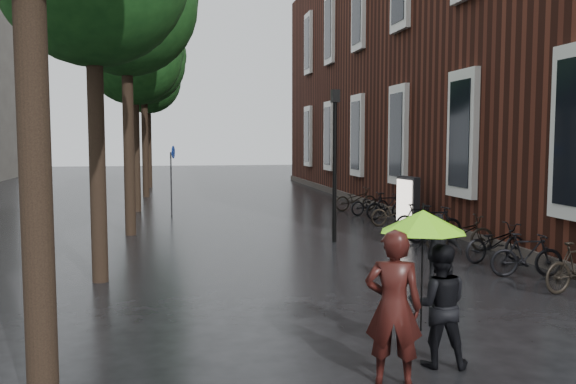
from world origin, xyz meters
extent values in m
cube|color=#38160F|center=(10.50, 19.50, 6.00)|extent=(10.00, 33.00, 12.00)
cube|color=black|center=(5.35, 5.50, 3.00)|extent=(0.10, 1.20, 3.00)
cube|color=silver|center=(5.45, 10.50, 3.00)|extent=(0.25, 1.60, 3.60)
cube|color=black|center=(5.35, 10.50, 3.00)|extent=(0.10, 1.20, 3.00)
cube|color=silver|center=(5.45, 15.50, 3.00)|extent=(0.25, 1.60, 3.60)
cube|color=black|center=(5.35, 15.50, 3.00)|extent=(0.10, 1.20, 3.00)
cube|color=silver|center=(5.45, 20.50, 3.00)|extent=(0.25, 1.60, 3.60)
cube|color=black|center=(5.35, 20.50, 3.00)|extent=(0.10, 1.20, 3.00)
cube|color=silver|center=(5.45, 20.50, 8.50)|extent=(0.25, 1.60, 3.60)
cube|color=black|center=(5.35, 20.50, 8.50)|extent=(0.10, 1.20, 3.00)
cube|color=silver|center=(5.45, 25.50, 3.00)|extent=(0.25, 1.60, 3.60)
cube|color=black|center=(5.35, 25.50, 3.00)|extent=(0.10, 1.20, 3.00)
cube|color=silver|center=(5.45, 25.50, 8.50)|extent=(0.25, 1.60, 3.60)
cube|color=black|center=(5.35, 25.50, 8.50)|extent=(0.10, 1.20, 3.00)
cube|color=silver|center=(5.45, 30.50, 3.00)|extent=(0.25, 1.60, 3.60)
cube|color=black|center=(5.35, 30.50, 3.00)|extent=(0.10, 1.20, 3.00)
cube|color=silver|center=(5.45, 30.50, 8.50)|extent=(0.25, 1.60, 3.60)
cube|color=black|center=(5.35, 30.50, 8.50)|extent=(0.10, 1.20, 3.00)
cube|color=#3F3833|center=(5.60, 19.50, 0.15)|extent=(0.40, 33.00, 0.30)
cylinder|color=black|center=(-4.00, 1.00, 2.34)|extent=(0.32, 0.32, 4.68)
cylinder|color=black|center=(-4.10, 7.00, 2.25)|extent=(0.32, 0.32, 4.51)
cylinder|color=black|center=(-3.90, 13.00, 2.48)|extent=(0.32, 0.32, 4.95)
cylinder|color=black|center=(-4.05, 19.00, 2.20)|extent=(0.32, 0.32, 4.40)
cylinder|color=black|center=(-3.95, 25.00, 2.39)|extent=(0.32, 0.32, 4.79)
cylinder|color=black|center=(-4.00, 31.00, 2.28)|extent=(0.32, 0.32, 4.57)
imported|color=black|center=(-0.13, 1.05, 0.92)|extent=(0.78, 0.65, 1.83)
imported|color=black|center=(0.64, 1.49, 0.78)|extent=(0.89, 0.78, 1.56)
cylinder|color=black|center=(0.32, 1.29, 1.21)|extent=(0.02, 0.02, 1.35)
cone|color=#81FF1A|center=(0.32, 1.29, 1.88)|extent=(1.06, 1.06, 0.27)
cylinder|color=black|center=(0.32, 1.29, 2.06)|extent=(0.02, 0.02, 0.08)
imported|color=black|center=(2.28, 5.11, 0.73)|extent=(0.93, 0.64, 1.47)
imported|color=black|center=(4.56, 5.80, 0.46)|extent=(1.58, 0.66, 0.92)
imported|color=black|center=(4.73, 7.34, 0.45)|extent=(1.80, 0.95, 0.90)
imported|color=black|center=(4.50, 8.71, 0.47)|extent=(1.83, 0.76, 0.94)
imported|color=black|center=(4.44, 10.13, 0.51)|extent=(1.74, 0.59, 1.03)
imported|color=black|center=(4.63, 11.67, 0.45)|extent=(1.54, 0.59, 0.91)
imported|color=black|center=(4.53, 13.43, 0.45)|extent=(1.78, 0.85, 0.90)
imported|color=black|center=(4.78, 14.82, 0.48)|extent=(1.64, 0.62, 0.96)
imported|color=black|center=(4.61, 16.22, 0.42)|extent=(1.69, 0.90, 0.84)
imported|color=black|center=(4.50, 17.66, 0.47)|extent=(1.83, 0.82, 0.93)
cube|color=black|center=(4.75, 12.80, 0.83)|extent=(0.23, 1.10, 1.66)
cube|color=beige|center=(4.63, 12.80, 0.88)|extent=(0.04, 0.92, 1.36)
cylinder|color=black|center=(1.74, 10.65, 1.96)|extent=(0.12, 0.12, 3.92)
cube|color=black|center=(1.74, 10.65, 4.02)|extent=(0.22, 0.22, 0.34)
sphere|color=#FFE5B2|center=(1.74, 10.65, 4.02)|extent=(0.18, 0.18, 0.18)
cylinder|color=#262628|center=(-2.71, 17.60, 1.18)|extent=(0.06, 0.06, 2.36)
cylinder|color=navy|center=(-2.61, 17.60, 2.36)|extent=(0.03, 0.47, 0.47)
camera|label=1|loc=(-2.62, -5.54, 2.87)|focal=38.00mm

